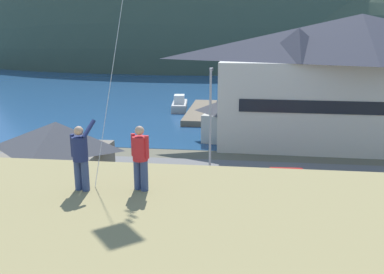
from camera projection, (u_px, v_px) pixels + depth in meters
ground_plane at (180, 252)px, 20.52m from camera, size 600.00×600.00×0.00m
parking_lot_pad at (193, 209)px, 25.31m from camera, size 40.00×20.00×0.10m
bay_water at (228, 89)px, 78.21m from camera, size 360.00×84.00×0.03m
far_hill_west_ridge at (192, 66)px, 128.57m from camera, size 135.13×55.00×89.28m
far_hill_east_peak at (340, 65)px, 132.86m from camera, size 110.53×75.49×56.31m
harbor_lodge at (357, 78)px, 38.19m from camera, size 26.52×10.65×12.06m
storage_shed_near_lot at (58, 157)px, 27.21m from camera, size 6.56×5.69×4.92m
storage_shed_waterside at (235, 117)px, 41.02m from camera, size 6.98×6.49×4.50m
wharf_dock at (201, 112)px, 54.28m from camera, size 3.20×15.12×0.70m
moored_boat_wharfside at (180, 105)px, 57.19m from camera, size 2.54×6.22×2.16m
moored_boat_outer_mooring at (228, 106)px, 56.37m from camera, size 2.49×6.34×2.16m
parked_car_lone_by_shed at (171, 188)px, 25.92m from camera, size 4.33×2.32×1.82m
parked_car_mid_row_center at (175, 223)px, 21.17m from camera, size 4.29×2.23×1.82m
parked_car_mid_row_near at (288, 184)px, 26.59m from camera, size 4.26×2.18×1.82m
parking_light_pole at (210, 117)px, 29.45m from camera, size 0.24×0.78×7.98m
person_kite_flyer at (80, 156)px, 10.85m from camera, size 0.60×0.62×1.86m
person_companion at (140, 156)px, 10.87m from camera, size 0.52×0.40×1.74m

